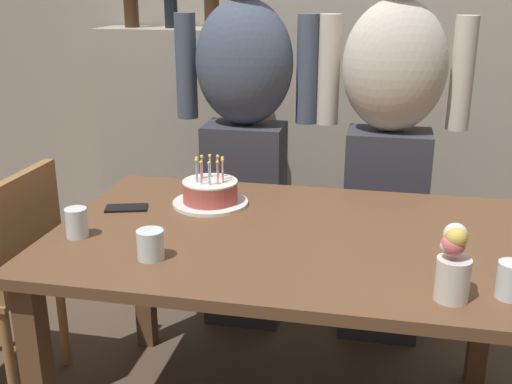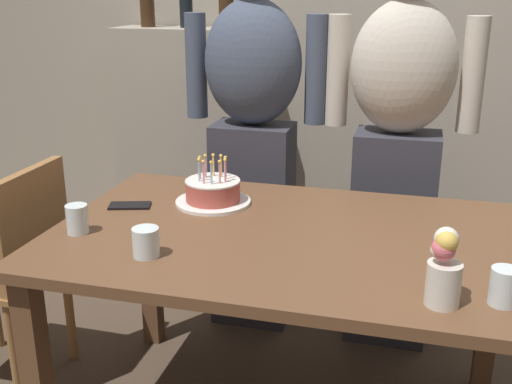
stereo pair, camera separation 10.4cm
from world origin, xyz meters
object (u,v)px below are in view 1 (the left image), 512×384
water_glass_near (77,223)px  dining_chair (7,266)px  water_glass_side (511,280)px  person_woman_cardigan (389,142)px  birthday_cake (210,193)px  person_man_bearded (244,135)px  cell_phone (127,208)px  flower_vase (453,262)px  water_glass_far (151,245)px

water_glass_near → dining_chair: dining_chair is taller
water_glass_near → water_glass_side: 1.25m
person_woman_cardigan → dining_chair: size_ratio=1.90×
birthday_cake → person_woman_cardigan: size_ratio=0.16×
person_woman_cardigan → dining_chair: bearing=28.1°
water_glass_near → water_glass_side: bearing=-6.4°
person_woman_cardigan → person_man_bearded: bearing=0.0°
cell_phone → person_man_bearded: (0.28, 0.63, 0.13)m
flower_vase → person_woman_cardigan: person_woman_cardigan is taller
flower_vase → cell_phone: bearing=157.1°
birthday_cake → water_glass_far: (-0.04, -0.48, 0.00)m
person_woman_cardigan → water_glass_side: bearing=106.6°
flower_vase → birthday_cake: bearing=144.6°
water_glass_far → flower_vase: bearing=-5.2°
birthday_cake → water_glass_side: 1.05m
birthday_cake → water_glass_near: (-0.32, -0.37, 0.01)m
cell_phone → dining_chair: 0.50m
water_glass_far → dining_chair: dining_chair is taller
water_glass_side → water_glass_far: bearing=177.9°
water_glass_near → person_man_bearded: 0.95m
person_man_bearded → dining_chair: (-0.72, -0.71, -0.36)m
water_glass_side → cell_phone: 1.26m
flower_vase → water_glass_near: bearing=170.7°
flower_vase → dining_chair: (-1.49, 0.36, -0.33)m
water_glass_side → cell_phone: bearing=161.4°
person_woman_cardigan → dining_chair: person_woman_cardigan is taller
water_glass_near → person_man_bearded: bearing=69.7°
water_glass_side → flower_vase: (-0.15, -0.04, 0.05)m
water_glass_far → flower_vase: flower_vase is taller
birthday_cake → water_glass_near: birthday_cake is taller
birthday_cake → cell_phone: size_ratio=1.87×
flower_vase → person_man_bearded: size_ratio=0.12×
flower_vase → person_man_bearded: (-0.77, 1.07, 0.03)m
water_glass_near → cell_phone: size_ratio=0.64×
cell_phone → person_man_bearded: size_ratio=0.09×
water_glass_near → water_glass_far: size_ratio=1.08×
water_glass_side → dining_chair: (-1.64, 0.32, -0.27)m
water_glass_far → flower_vase: (0.82, -0.07, 0.06)m
water_glass_near → flower_vase: 1.11m
water_glass_near → dining_chair: bearing=155.6°
water_glass_near → dining_chair: 0.51m
person_man_bearded → person_woman_cardigan: same height
water_glass_far → dining_chair: (-0.68, 0.28, -0.27)m
water_glass_near → flower_vase: size_ratio=0.47×
birthday_cake → flower_vase: 0.95m
birthday_cake → dining_chair: bearing=-164.9°
birthday_cake → water_glass_far: 0.48m
person_man_bearded → flower_vase: bearing=125.7°
birthday_cake → person_woman_cardigan: (0.61, 0.52, 0.09)m
flower_vase → person_woman_cardigan: (-0.16, 1.07, 0.03)m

